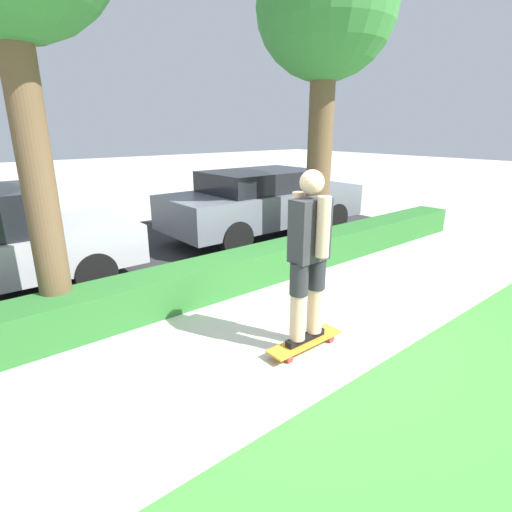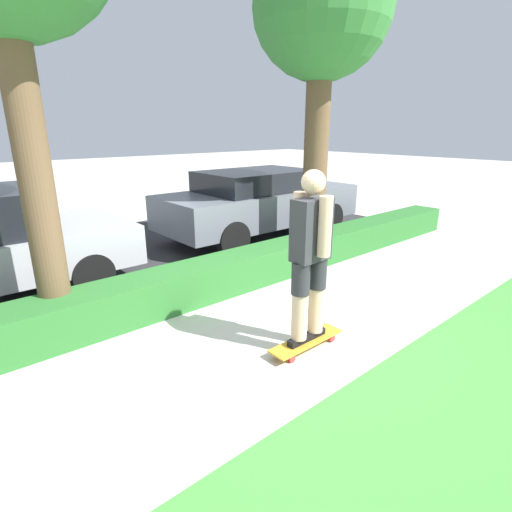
{
  "view_description": "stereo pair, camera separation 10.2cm",
  "coord_description": "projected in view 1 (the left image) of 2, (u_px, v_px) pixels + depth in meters",
  "views": [
    {
      "loc": [
        -2.92,
        -2.93,
        2.3
      ],
      "look_at": [
        -0.03,
        0.6,
        0.83
      ],
      "focal_mm": 28.0,
      "sensor_mm": 36.0,
      "label": 1
    },
    {
      "loc": [
        -3.0,
        -2.86,
        2.3
      ],
      "look_at": [
        -0.03,
        0.6,
        0.83
      ],
      "focal_mm": 28.0,
      "sensor_mm": 36.0,
      "label": 2
    }
  ],
  "objects": [
    {
      "name": "parked_car_middle",
      "position": [
        264.0,
        201.0,
        8.66
      ],
      "size": [
        4.5,
        1.85,
        1.44
      ],
      "rotation": [
        0.0,
        0.0,
        0.0
      ],
      "color": "slate",
      "rests_on": "ground_plane"
    },
    {
      "name": "street_asphalt",
      "position": [
        139.0,
        252.0,
        7.71
      ],
      "size": [
        12.4,
        5.0,
        0.01
      ],
      "color": "#2D2D30",
      "rests_on": "ground_plane"
    },
    {
      "name": "skater_person",
      "position": [
        309.0,
        255.0,
        4.03
      ],
      "size": [
        0.52,
        0.47,
        1.82
      ],
      "color": "black",
      "rests_on": "skateboard"
    },
    {
      "name": "ground_plane",
      "position": [
        291.0,
        336.0,
        4.62
      ],
      "size": [
        60.0,
        60.0,
        0.0
      ],
      "primitive_type": "plane",
      "color": "#BCB7AD"
    },
    {
      "name": "tree_mid",
      "position": [
        326.0,
        15.0,
        6.33
      ],
      "size": [
        2.25,
        2.25,
        5.26
      ],
      "color": "brown",
      "rests_on": "ground_plane"
    },
    {
      "name": "hedge_row",
      "position": [
        213.0,
        277.0,
        5.72
      ],
      "size": [
        12.4,
        0.6,
        0.51
      ],
      "color": "#2D702D",
      "rests_on": "ground_plane"
    },
    {
      "name": "skateboard",
      "position": [
        305.0,
        342.0,
        4.34
      ],
      "size": [
        0.94,
        0.24,
        0.1
      ],
      "color": "gold",
      "rests_on": "ground_plane"
    }
  ]
}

